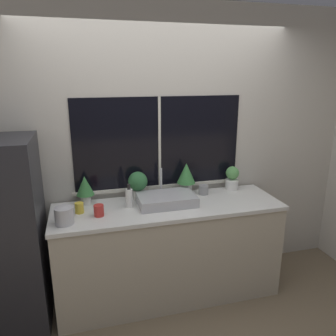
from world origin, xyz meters
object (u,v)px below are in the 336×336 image
mug_red (99,211)px  potted_plant_center_left (138,183)px  sink (166,199)px  potted_plant_far_right (232,178)px  mug_grey (203,190)px  potted_plant_far_left (85,187)px  mug_yellow (79,208)px  soap_bottle (129,198)px  kettle (64,215)px  potted_plant_center_right (186,176)px

mug_red → potted_plant_center_left: bearing=38.5°
sink → potted_plant_far_right: 0.78m
potted_plant_far_right → mug_grey: (-0.33, -0.05, -0.08)m
sink → potted_plant_center_left: (-0.22, 0.20, 0.11)m
potted_plant_far_left → sink: bearing=-15.9°
mug_yellow → mug_grey: 1.19m
potted_plant_far_left → soap_bottle: size_ratio=1.22×
sink → potted_plant_far_left: 0.74m
kettle → mug_grey: bearing=14.4°
soap_bottle → mug_grey: size_ratio=2.29×
kettle → soap_bottle: bearing=20.5°
soap_bottle → mug_grey: bearing=9.8°
soap_bottle → potted_plant_center_right: bearing=17.2°
soap_bottle → mug_yellow: (-0.43, -0.02, -0.04)m
potted_plant_far_left → mug_grey: bearing=-2.7°
mug_yellow → mug_grey: (1.18, 0.15, 0.00)m
potted_plant_center_right → mug_grey: 0.22m
potted_plant_far_left → soap_bottle: bearing=-26.3°
sink → potted_plant_center_right: size_ratio=1.65×
kettle → potted_plant_far_right: bearing=13.4°
potted_plant_far_left → mug_red: (0.10, -0.31, -0.11)m
potted_plant_center_right → mug_yellow: 1.05m
potted_plant_center_left → mug_yellow: potted_plant_center_left is taller
mug_yellow → soap_bottle: bearing=2.2°
sink → mug_yellow: size_ratio=5.63×
sink → mug_yellow: 0.76m
mug_red → mug_grey: 1.06m
potted_plant_far_right → mug_red: potted_plant_far_right is taller
soap_bottle → kettle: bearing=-159.5°
potted_plant_center_left → kettle: size_ratio=1.72×
soap_bottle → kettle: size_ratio=1.40×
potted_plant_far_right → kettle: potted_plant_far_right is taller
mug_yellow → potted_plant_center_right: bearing=11.1°
potted_plant_center_right → soap_bottle: (-0.59, -0.18, -0.09)m
potted_plant_far_left → potted_plant_far_right: 1.45m
mug_yellow → potted_plant_far_right: bearing=7.5°
soap_bottle → mug_red: bearing=-155.6°
kettle → mug_yellow: bearing=58.2°
potted_plant_center_left → mug_yellow: 0.59m
potted_plant_center_right → potted_plant_far_right: potted_plant_center_right is taller
sink → mug_red: 0.62m
potted_plant_far_left → potted_plant_center_left: bearing=-0.0°
mug_red → kettle: 0.28m
potted_plant_center_right → potted_plant_center_left: bearing=-180.0°
mug_yellow → kettle: (-0.12, -0.19, 0.03)m
mug_grey → potted_plant_far_left: bearing=177.3°
sink → kettle: sink is taller
sink → potted_plant_center_right: 0.35m
mug_yellow → kettle: bearing=-121.8°
sink → potted_plant_center_right: bearing=38.2°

